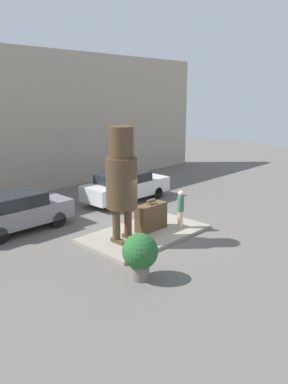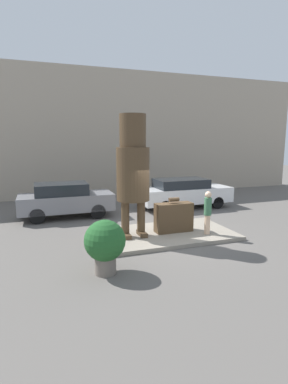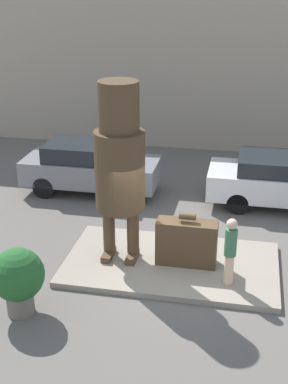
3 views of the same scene
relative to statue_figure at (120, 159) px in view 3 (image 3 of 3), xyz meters
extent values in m
plane|color=#605B56|center=(1.21, -0.02, -2.59)|extent=(60.00, 60.00, 0.00)
cube|color=gray|center=(1.21, -0.02, -2.52)|extent=(4.97, 2.86, 0.14)
cube|color=tan|center=(1.21, 9.21, 1.33)|extent=(28.00, 0.60, 7.85)
cube|color=#4C3823|center=(-0.29, -0.10, -2.39)|extent=(0.22, 0.65, 0.14)
cube|color=#4C3823|center=(0.29, -0.10, -2.39)|extent=(0.22, 0.65, 0.14)
cylinder|color=#4C3823|center=(-0.29, 0.00, -1.75)|extent=(0.28, 0.28, 1.14)
cylinder|color=#4C3823|center=(0.29, 0.00, -1.75)|extent=(0.28, 0.28, 1.14)
cylinder|color=#4C3823|center=(0.00, 0.00, -0.27)|extent=(1.14, 1.14, 1.83)
cylinder|color=#4C3823|center=(0.00, 0.00, 1.20)|extent=(0.89, 0.89, 1.10)
cube|color=#4C3823|center=(1.56, -0.01, -1.92)|extent=(1.39, 0.50, 1.07)
cylinder|color=#4C3823|center=(1.56, -0.01, -1.25)|extent=(0.38, 0.15, 0.15)
cylinder|color=beige|center=(2.57, -0.69, -2.11)|extent=(0.20, 0.20, 0.70)
cylinder|color=#3D704C|center=(2.57, -0.69, -1.44)|extent=(0.26, 0.26, 0.62)
sphere|color=beige|center=(2.57, -0.69, -1.02)|extent=(0.23, 0.23, 0.23)
cube|color=gray|center=(-1.93, 4.02, -1.88)|extent=(4.16, 1.71, 0.75)
cube|color=#1E2328|center=(-2.14, 4.02, -1.26)|extent=(2.29, 1.54, 0.50)
cylinder|color=black|center=(-0.64, 4.79, -2.26)|extent=(0.67, 0.18, 0.67)
cylinder|color=black|center=(-0.64, 3.26, -2.26)|extent=(0.67, 0.18, 0.67)
cylinder|color=black|center=(-3.22, 4.79, -2.26)|extent=(0.67, 0.18, 0.67)
cylinder|color=black|center=(-3.22, 3.26, -2.26)|extent=(0.67, 0.18, 0.67)
cube|color=#1E2328|center=(3.86, 4.08, -1.29)|extent=(2.63, 1.62, 0.45)
cylinder|color=black|center=(2.61, 4.89, -2.28)|extent=(0.62, 0.18, 0.62)
cylinder|color=black|center=(2.61, 3.27, -2.28)|extent=(0.62, 0.18, 0.62)
cylinder|color=#70665B|center=(-1.52, -2.42, -2.37)|extent=(0.56, 0.56, 0.44)
sphere|color=#235B28|center=(-1.52, -2.42, -1.69)|extent=(1.08, 1.08, 1.08)
camera|label=1|loc=(-8.83, -9.64, 2.79)|focal=35.00mm
camera|label=2|loc=(-3.02, -9.75, 0.83)|focal=28.00mm
camera|label=3|loc=(2.75, -10.87, 3.94)|focal=50.00mm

